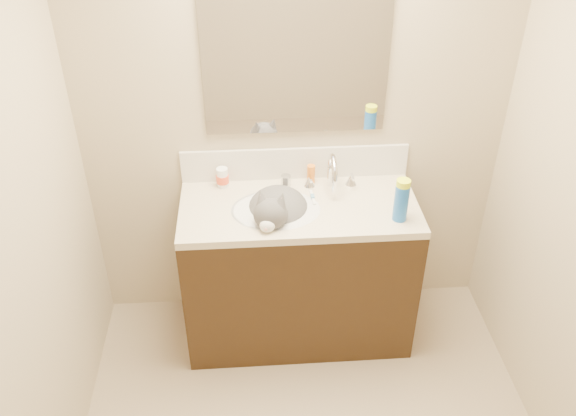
{
  "coord_description": "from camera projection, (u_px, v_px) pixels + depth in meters",
  "views": [
    {
      "loc": [
        -0.24,
        -1.54,
        2.58
      ],
      "look_at": [
        -0.06,
        0.92,
        0.88
      ],
      "focal_mm": 38.0,
      "sensor_mm": 36.0,
      "label": 1
    }
  ],
  "objects": [
    {
      "name": "pill_bottle",
      "position": [
        222.0,
        178.0,
        3.17
      ],
      "size": [
        0.07,
        0.07,
        0.11
      ],
      "primitive_type": "cylinder",
      "rotation": [
        0.0,
        0.0,
        0.13
      ],
      "color": "white",
      "rests_on": "counter_slab"
    },
    {
      "name": "backsplash",
      "position": [
        295.0,
        163.0,
        3.22
      ],
      "size": [
        1.2,
        0.02,
        0.18
      ],
      "primitive_type": "cube",
      "color": "silver",
      "rests_on": "counter_slab"
    },
    {
      "name": "faucet",
      "position": [
        332.0,
        175.0,
        3.13
      ],
      "size": [
        0.28,
        0.2,
        0.21
      ],
      "color": "silver",
      "rests_on": "counter_slab"
    },
    {
      "name": "mirror",
      "position": [
        296.0,
        56.0,
        2.89
      ],
      "size": [
        0.9,
        0.02,
        0.8
      ],
      "primitive_type": "cube",
      "color": "white",
      "rests_on": "room_shell"
    },
    {
      "name": "vanity_cabinet",
      "position": [
        298.0,
        274.0,
        3.31
      ],
      "size": [
        1.2,
        0.55,
        0.82
      ],
      "primitive_type": "cube",
      "color": "black",
      "rests_on": "ground"
    },
    {
      "name": "silver_jar",
      "position": [
        286.0,
        181.0,
        3.19
      ],
      "size": [
        0.05,
        0.05,
        0.06
      ],
      "primitive_type": "cylinder",
      "rotation": [
        0.0,
        0.0,
        0.02
      ],
      "color": "#B7B7BC",
      "rests_on": "counter_slab"
    },
    {
      "name": "spray_can",
      "position": [
        401.0,
        203.0,
        2.9
      ],
      "size": [
        0.07,
        0.07,
        0.19
      ],
      "primitive_type": "cylinder",
      "rotation": [
        0.0,
        0.0,
        -0.01
      ],
      "color": "blue",
      "rests_on": "counter_slab"
    },
    {
      "name": "room_shell",
      "position": [
        328.0,
        214.0,
        1.9
      ],
      "size": [
        2.24,
        2.54,
        2.52
      ],
      "color": "tan",
      "rests_on": "ground"
    },
    {
      "name": "counter_slab",
      "position": [
        299.0,
        208.0,
        3.07
      ],
      "size": [
        1.2,
        0.55,
        0.04
      ],
      "primitive_type": "cube",
      "color": "beige",
      "rests_on": "vanity_cabinet"
    },
    {
      "name": "toothbrush",
      "position": [
        313.0,
        197.0,
        3.11
      ],
      "size": [
        0.02,
        0.13,
        0.01
      ],
      "primitive_type": "cube",
      "rotation": [
        0.0,
        0.0,
        0.05
      ],
      "color": "white",
      "rests_on": "counter_slab"
    },
    {
      "name": "spray_cap",
      "position": [
        403.0,
        184.0,
        2.84
      ],
      "size": [
        0.07,
        0.07,
        0.04
      ],
      "primitive_type": "cylinder",
      "rotation": [
        0.0,
        0.0,
        -0.01
      ],
      "color": "#DFF71A",
      "rests_on": "spray_can"
    },
    {
      "name": "pill_label",
      "position": [
        223.0,
        179.0,
        3.17
      ],
      "size": [
        0.07,
        0.07,
        0.04
      ],
      "primitive_type": "cylinder",
      "rotation": [
        0.0,
        0.0,
        0.13
      ],
      "color": "#ED4A27",
      "rests_on": "pill_bottle"
    },
    {
      "name": "toothbrush_head",
      "position": [
        313.0,
        197.0,
        3.1
      ],
      "size": [
        0.02,
        0.03,
        0.02
      ],
      "primitive_type": "cube",
      "rotation": [
        0.0,
        0.0,
        0.05
      ],
      "color": "#5B98C2",
      "rests_on": "counter_slab"
    },
    {
      "name": "basin",
      "position": [
        276.0,
        221.0,
        3.06
      ],
      "size": [
        0.45,
        0.36,
        0.14
      ],
      "primitive_type": "ellipsoid",
      "color": "white",
      "rests_on": "vanity_cabinet"
    },
    {
      "name": "cat",
      "position": [
        277.0,
        212.0,
        3.04
      ],
      "size": [
        0.4,
        0.47,
        0.34
      ],
      "rotation": [
        0.0,
        0.0,
        -0.28
      ],
      "color": "#4A474A",
      "rests_on": "basin"
    },
    {
      "name": "amber_bottle",
      "position": [
        311.0,
        174.0,
        3.2
      ],
      "size": [
        0.05,
        0.05,
        0.1
      ],
      "primitive_type": "cylinder",
      "rotation": [
        0.0,
        0.0,
        0.4
      ],
      "color": "orange",
      "rests_on": "counter_slab"
    }
  ]
}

